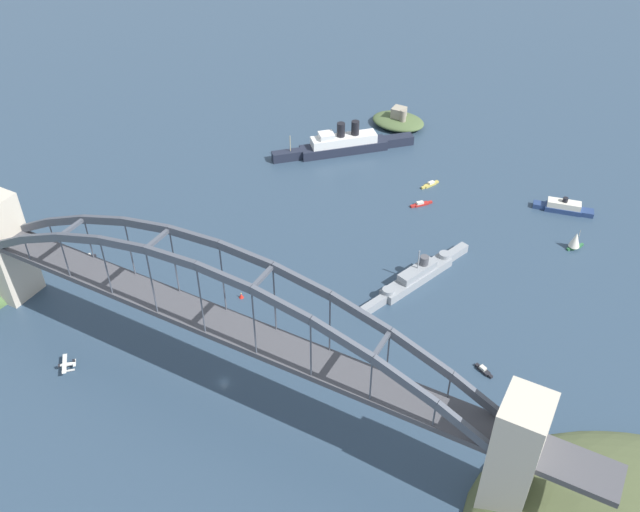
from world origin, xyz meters
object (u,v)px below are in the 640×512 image
at_px(naval_cruiser, 418,275).
at_px(small_boat_4, 575,240).
at_px(harbor_ferry_steamer, 564,207).
at_px(small_boat_2, 88,257).
at_px(fort_island_mid_harbor, 398,121).
at_px(small_boat_3, 430,184).
at_px(ocean_liner, 344,144).
at_px(seaplane_taxiing_near_bridge, 67,365).
at_px(small_boat_1, 483,370).
at_px(small_boat_0, 421,204).
at_px(harbor_arch_bridge, 217,329).
at_px(channel_marker_buoy, 241,296).

xyz_separation_m(naval_cruiser, small_boat_4, (58.75, 60.04, 1.72)).
xyz_separation_m(naval_cruiser, harbor_ferry_steamer, (46.56, 90.41, -0.75)).
relative_size(naval_cruiser, small_boat_2, 8.93).
xyz_separation_m(fort_island_mid_harbor, small_boat_3, (44.18, -56.47, -2.85)).
xyz_separation_m(ocean_liner, seaplane_taxiing_near_bridge, (-19.39, -209.72, -3.21)).
distance_m(small_boat_1, small_boat_4, 100.97).
bearing_deg(harbor_ferry_steamer, small_boat_1, -90.62).
distance_m(naval_cruiser, fort_island_mid_harbor, 153.06).
bearing_deg(small_boat_0, harbor_ferry_steamer, 24.29).
relative_size(naval_cruiser, seaplane_taxiing_near_bridge, 7.43).
distance_m(ocean_liner, harbor_ferry_steamer, 130.93).
height_order(harbor_arch_bridge, seaplane_taxiing_near_bridge, harbor_arch_bridge).
bearing_deg(small_boat_1, harbor_arch_bridge, -148.50).
relative_size(fort_island_mid_harbor, small_boat_0, 3.15).
bearing_deg(small_boat_1, harbor_ferry_steamer, 89.38).
bearing_deg(small_boat_4, channel_marker_buoy, -138.75).
bearing_deg(channel_marker_buoy, seaplane_taxiing_near_bridge, -118.44).
bearing_deg(small_boat_3, channel_marker_buoy, -107.55).
height_order(harbor_arch_bridge, harbor_ferry_steamer, harbor_arch_bridge).
distance_m(small_boat_2, small_boat_3, 186.87).
bearing_deg(small_boat_2, small_boat_1, 6.19).
height_order(naval_cruiser, small_boat_2, naval_cruiser).
distance_m(small_boat_3, small_boat_4, 86.14).
height_order(seaplane_taxiing_near_bridge, small_boat_1, seaplane_taxiing_near_bridge).
bearing_deg(small_boat_3, harbor_ferry_steamer, 8.21).
xyz_separation_m(small_boat_3, small_boat_4, (83.66, -20.06, 4.20)).
relative_size(ocean_liner, small_boat_1, 7.88).
relative_size(harbor_arch_bridge, channel_marker_buoy, 105.07).
height_order(naval_cruiser, channel_marker_buoy, naval_cruiser).
relative_size(harbor_arch_bridge, small_boat_0, 26.90).
relative_size(harbor_ferry_steamer, channel_marker_buoy, 11.46).
distance_m(naval_cruiser, small_boat_4, 84.01).
bearing_deg(ocean_liner, harbor_arch_bridge, -77.72).
height_order(small_boat_1, small_boat_4, small_boat_4).
relative_size(naval_cruiser, small_boat_4, 6.27).
distance_m(harbor_arch_bridge, small_boat_3, 178.06).
bearing_deg(channel_marker_buoy, small_boat_1, 4.78).
bearing_deg(seaplane_taxiing_near_bridge, channel_marker_buoy, 61.56).
bearing_deg(small_boat_1, seaplane_taxiing_near_bridge, -151.97).
xyz_separation_m(small_boat_0, small_boat_1, (67.33, -99.32, -0.03)).
xyz_separation_m(harbor_ferry_steamer, seaplane_taxiing_near_bridge, (-150.29, -209.62, -0.47)).
xyz_separation_m(harbor_arch_bridge, small_boat_2, (-103.54, 33.75, -28.67)).
xyz_separation_m(harbor_ferry_steamer, small_boat_0, (-68.73, -31.02, -1.75)).
bearing_deg(small_boat_0, naval_cruiser, -69.53).
height_order(harbor_ferry_steamer, small_boat_4, small_boat_4).
relative_size(harbor_arch_bridge, ocean_liner, 4.27).
bearing_deg(fort_island_mid_harbor, naval_cruiser, -63.16).
distance_m(fort_island_mid_harbor, seaplane_taxiing_near_bridge, 258.12).
bearing_deg(naval_cruiser, small_boat_0, 110.47).
xyz_separation_m(naval_cruiser, fort_island_mid_harbor, (-69.10, 136.57, 0.36)).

